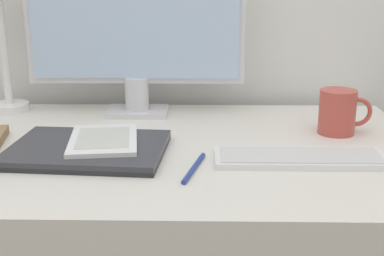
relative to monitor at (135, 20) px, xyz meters
name	(u,v)px	position (x,y,z in m)	size (l,w,h in m)	color
monitor	(135,20)	(0.00, 0.00, 0.00)	(0.53, 0.11, 0.43)	silver
keyboard	(300,158)	(0.35, -0.34, -0.23)	(0.33, 0.11, 0.01)	silver
laptop	(88,149)	(-0.06, -0.31, -0.22)	(0.32, 0.25, 0.02)	#232328
ereader	(103,140)	(-0.03, -0.29, -0.21)	(0.15, 0.20, 0.01)	white
coffee_mug	(338,112)	(0.47, -0.16, -0.18)	(0.12, 0.08, 0.10)	#B7473D
pen	(194,168)	(0.15, -0.39, -0.23)	(0.04, 0.14, 0.01)	navy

